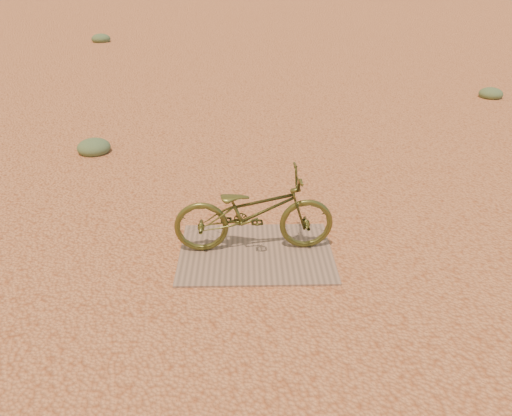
{
  "coord_description": "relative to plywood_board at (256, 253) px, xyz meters",
  "views": [
    {
      "loc": [
        0.04,
        -4.29,
        2.94
      ],
      "look_at": [
        0.15,
        0.39,
        0.56
      ],
      "focal_mm": 35.0,
      "sensor_mm": 36.0,
      "label": 1
    }
  ],
  "objects": [
    {
      "name": "bicycle",
      "position": [
        -0.02,
        0.09,
        0.47
      ],
      "size": [
        1.76,
        0.68,
        0.91
      ],
      "primitive_type": "imported",
      "rotation": [
        0.0,
        0.0,
        1.62
      ],
      "color": "#494A1E",
      "rests_on": "plywood_board"
    },
    {
      "name": "kale_a",
      "position": [
        -2.63,
        3.25,
        -0.01
      ],
      "size": [
        0.55,
        0.55,
        0.3
      ],
      "primitive_type": "ellipsoid",
      "color": "#5E774C",
      "rests_on": "ground"
    },
    {
      "name": "ground",
      "position": [
        -0.15,
        -0.39,
        -0.01
      ],
      "size": [
        120.0,
        120.0,
        0.0
      ],
      "primitive_type": "plane",
      "color": "tan",
      "rests_on": "ground"
    },
    {
      "name": "plywood_board",
      "position": [
        0.0,
        0.0,
        0.0
      ],
      "size": [
        1.68,
        1.25,
        0.02
      ],
      "primitive_type": "cube",
      "color": "#876857",
      "rests_on": "ground"
    },
    {
      "name": "kale_c",
      "position": [
        -5.56,
        15.32,
        -0.01
      ],
      "size": [
        0.71,
        0.71,
        0.39
      ],
      "primitive_type": "ellipsoid",
      "color": "#5E774C",
      "rests_on": "ground"
    },
    {
      "name": "kale_b",
      "position": [
        5.6,
        6.68,
        -0.01
      ],
      "size": [
        0.53,
        0.53,
        0.29
      ],
      "primitive_type": "ellipsoid",
      "color": "#5E774C",
      "rests_on": "ground"
    }
  ]
}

